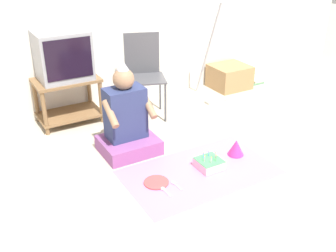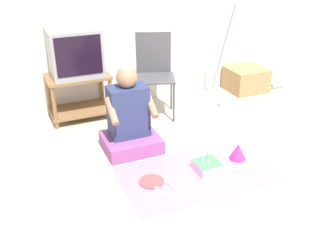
{
  "view_description": "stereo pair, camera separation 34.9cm",
  "coord_description": "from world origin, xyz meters",
  "px_view_note": "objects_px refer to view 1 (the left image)",
  "views": [
    {
      "loc": [
        -2.15,
        -2.17,
        1.91
      ],
      "look_at": [
        -0.58,
        0.54,
        0.35
      ],
      "focal_mm": 42.0,
      "sensor_mm": 36.0,
      "label": 1
    },
    {
      "loc": [
        -1.84,
        -2.32,
        1.91
      ],
      "look_at": [
        -0.58,
        0.54,
        0.35
      ],
      "focal_mm": 42.0,
      "sensor_mm": 36.0,
      "label": 2
    }
  ],
  "objects_px": {
    "party_hat_blue": "(236,147)",
    "paper_plate": "(156,182)",
    "person_seated": "(127,122)",
    "birthday_cake": "(209,163)",
    "tv": "(63,55)",
    "dust_mop": "(211,72)",
    "cardboard_box_stack": "(229,77)",
    "book_pile": "(256,82)",
    "folding_chair": "(143,70)"
  },
  "relations": [
    {
      "from": "tv",
      "to": "book_pile",
      "type": "bearing_deg",
      "value": -2.26
    },
    {
      "from": "cardboard_box_stack",
      "to": "birthday_cake",
      "type": "bearing_deg",
      "value": -132.74
    },
    {
      "from": "folding_chair",
      "to": "dust_mop",
      "type": "bearing_deg",
      "value": -1.49
    },
    {
      "from": "cardboard_box_stack",
      "to": "party_hat_blue",
      "type": "bearing_deg",
      "value": -125.93
    },
    {
      "from": "tv",
      "to": "cardboard_box_stack",
      "type": "bearing_deg",
      "value": -0.92
    },
    {
      "from": "party_hat_blue",
      "to": "dust_mop",
      "type": "bearing_deg",
      "value": 64.37
    },
    {
      "from": "folding_chair",
      "to": "paper_plate",
      "type": "height_order",
      "value": "folding_chair"
    },
    {
      "from": "party_hat_blue",
      "to": "paper_plate",
      "type": "xyz_separation_m",
      "value": [
        -0.87,
        -0.04,
        -0.07
      ]
    },
    {
      "from": "book_pile",
      "to": "paper_plate",
      "type": "bearing_deg",
      "value": -148.62
    },
    {
      "from": "person_seated",
      "to": "birthday_cake",
      "type": "xyz_separation_m",
      "value": [
        0.49,
        -0.66,
        -0.25
      ]
    },
    {
      "from": "paper_plate",
      "to": "tv",
      "type": "bearing_deg",
      "value": 99.29
    },
    {
      "from": "paper_plate",
      "to": "folding_chair",
      "type": "bearing_deg",
      "value": 67.02
    },
    {
      "from": "cardboard_box_stack",
      "to": "book_pile",
      "type": "bearing_deg",
      "value": -9.2
    },
    {
      "from": "dust_mop",
      "to": "person_seated",
      "type": "distance_m",
      "value": 1.59
    },
    {
      "from": "birthday_cake",
      "to": "paper_plate",
      "type": "height_order",
      "value": "birthday_cake"
    },
    {
      "from": "cardboard_box_stack",
      "to": "paper_plate",
      "type": "height_order",
      "value": "cardboard_box_stack"
    },
    {
      "from": "tv",
      "to": "dust_mop",
      "type": "height_order",
      "value": "dust_mop"
    },
    {
      "from": "folding_chair",
      "to": "book_pile",
      "type": "bearing_deg",
      "value": 3.84
    },
    {
      "from": "folding_chair",
      "to": "book_pile",
      "type": "xyz_separation_m",
      "value": [
        1.8,
        0.12,
        -0.51
      ]
    },
    {
      "from": "party_hat_blue",
      "to": "paper_plate",
      "type": "distance_m",
      "value": 0.88
    },
    {
      "from": "cardboard_box_stack",
      "to": "dust_mop",
      "type": "xyz_separation_m",
      "value": [
        -0.46,
        -0.21,
        0.2
      ]
    },
    {
      "from": "tv",
      "to": "book_pile",
      "type": "height_order",
      "value": "tv"
    },
    {
      "from": "book_pile",
      "to": "birthday_cake",
      "type": "height_order",
      "value": "birthday_cake"
    },
    {
      "from": "person_seated",
      "to": "party_hat_blue",
      "type": "distance_m",
      "value": 1.06
    },
    {
      "from": "paper_plate",
      "to": "dust_mop",
      "type": "bearing_deg",
      "value": 41.19
    },
    {
      "from": "folding_chair",
      "to": "dust_mop",
      "type": "distance_m",
      "value": 0.94
    },
    {
      "from": "birthday_cake",
      "to": "paper_plate",
      "type": "bearing_deg",
      "value": 177.09
    },
    {
      "from": "folding_chair",
      "to": "party_hat_blue",
      "type": "height_order",
      "value": "folding_chair"
    },
    {
      "from": "tv",
      "to": "cardboard_box_stack",
      "type": "height_order",
      "value": "tv"
    },
    {
      "from": "birthday_cake",
      "to": "cardboard_box_stack",
      "type": "bearing_deg",
      "value": 47.26
    },
    {
      "from": "birthday_cake",
      "to": "person_seated",
      "type": "bearing_deg",
      "value": 127.0
    },
    {
      "from": "person_seated",
      "to": "party_hat_blue",
      "type": "bearing_deg",
      "value": -35.0
    },
    {
      "from": "folding_chair",
      "to": "person_seated",
      "type": "xyz_separation_m",
      "value": [
        -0.53,
        -0.69,
        -0.23
      ]
    },
    {
      "from": "birthday_cake",
      "to": "book_pile",
      "type": "bearing_deg",
      "value": 38.62
    },
    {
      "from": "person_seated",
      "to": "party_hat_blue",
      "type": "relative_size",
      "value": 5.79
    },
    {
      "from": "book_pile",
      "to": "person_seated",
      "type": "xyz_separation_m",
      "value": [
        -2.33,
        -0.81,
        0.27
      ]
    },
    {
      "from": "cardboard_box_stack",
      "to": "party_hat_blue",
      "type": "distance_m",
      "value": 1.81
    },
    {
      "from": "folding_chair",
      "to": "birthday_cake",
      "type": "xyz_separation_m",
      "value": [
        -0.04,
        -1.34,
        -0.48
      ]
    },
    {
      "from": "book_pile",
      "to": "paper_plate",
      "type": "relative_size",
      "value": 0.93
    },
    {
      "from": "book_pile",
      "to": "person_seated",
      "type": "relative_size",
      "value": 0.22
    },
    {
      "from": "folding_chair",
      "to": "paper_plate",
      "type": "xyz_separation_m",
      "value": [
        -0.56,
        -1.32,
        -0.52
      ]
    },
    {
      "from": "birthday_cake",
      "to": "dust_mop",
      "type": "bearing_deg",
      "value": 54.14
    },
    {
      "from": "folding_chair",
      "to": "party_hat_blue",
      "type": "distance_m",
      "value": 1.39
    },
    {
      "from": "cardboard_box_stack",
      "to": "book_pile",
      "type": "xyz_separation_m",
      "value": [
        0.42,
        -0.07,
        -0.13
      ]
    },
    {
      "from": "dust_mop",
      "to": "book_pile",
      "type": "height_order",
      "value": "dust_mop"
    },
    {
      "from": "tv",
      "to": "person_seated",
      "type": "bearing_deg",
      "value": -72.85
    },
    {
      "from": "tv",
      "to": "dust_mop",
      "type": "relative_size",
      "value": 0.44
    },
    {
      "from": "tv",
      "to": "party_hat_blue",
      "type": "distance_m",
      "value": 2.0
    },
    {
      "from": "book_pile",
      "to": "party_hat_blue",
      "type": "height_order",
      "value": "party_hat_blue"
    },
    {
      "from": "paper_plate",
      "to": "person_seated",
      "type": "bearing_deg",
      "value": 87.34
    }
  ]
}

